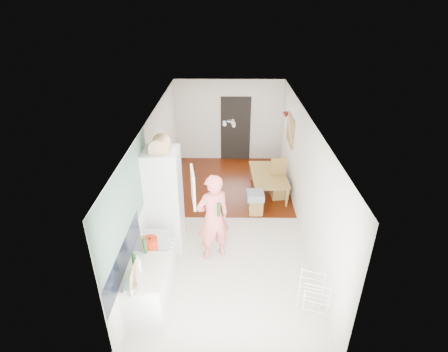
{
  "coord_description": "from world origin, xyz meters",
  "views": [
    {
      "loc": [
        -0.03,
        -6.6,
        4.7
      ],
      "look_at": [
        -0.11,
        0.2,
        1.11
      ],
      "focal_mm": 28.0,
      "sensor_mm": 36.0,
      "label": 1
    }
  ],
  "objects_px": {
    "dining_table": "(269,185)",
    "stool": "(256,206)",
    "drying_rack": "(313,297)",
    "person": "(213,211)",
    "dining_chair": "(280,179)"
  },
  "relations": [
    {
      "from": "person",
      "to": "dining_chair",
      "type": "relative_size",
      "value": 2.14
    },
    {
      "from": "dining_table",
      "to": "drying_rack",
      "type": "height_order",
      "value": "drying_rack"
    },
    {
      "from": "dining_table",
      "to": "drying_rack",
      "type": "xyz_separation_m",
      "value": [
        0.29,
        -3.95,
        0.17
      ]
    },
    {
      "from": "person",
      "to": "stool",
      "type": "height_order",
      "value": "person"
    },
    {
      "from": "dining_table",
      "to": "stool",
      "type": "xyz_separation_m",
      "value": [
        -0.42,
        -0.98,
        -0.02
      ]
    },
    {
      "from": "stool",
      "to": "drying_rack",
      "type": "xyz_separation_m",
      "value": [
        0.71,
        -2.97,
        0.19
      ]
    },
    {
      "from": "person",
      "to": "dining_chair",
      "type": "bearing_deg",
      "value": -149.75
    },
    {
      "from": "dining_chair",
      "to": "drying_rack",
      "type": "relative_size",
      "value": 1.25
    },
    {
      "from": "dining_chair",
      "to": "drying_rack",
      "type": "distance_m",
      "value": 3.75
    },
    {
      "from": "person",
      "to": "drying_rack",
      "type": "relative_size",
      "value": 2.68
    },
    {
      "from": "stool",
      "to": "person",
      "type": "bearing_deg",
      "value": -121.73
    },
    {
      "from": "dining_table",
      "to": "stool",
      "type": "distance_m",
      "value": 1.07
    },
    {
      "from": "dining_chair",
      "to": "stool",
      "type": "distance_m",
      "value": 1.06
    },
    {
      "from": "person",
      "to": "stool",
      "type": "xyz_separation_m",
      "value": [
        0.94,
        1.52,
        -0.86
      ]
    },
    {
      "from": "dining_chair",
      "to": "dining_table",
      "type": "bearing_deg",
      "value": 132.25
    }
  ]
}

